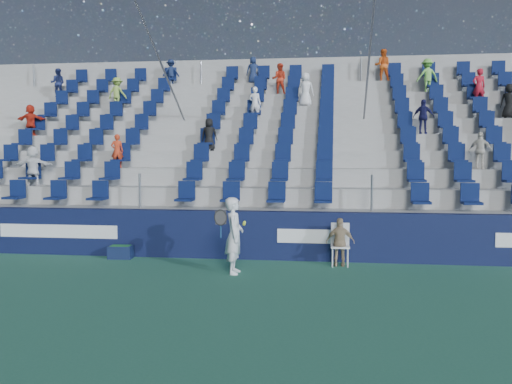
% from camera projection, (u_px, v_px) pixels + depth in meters
% --- Properties ---
extents(ground, '(70.00, 70.00, 0.00)m').
position_uv_depth(ground, '(226.00, 288.00, 11.13)').
color(ground, '#2D6A51').
rests_on(ground, ground).
extents(sponsor_wall, '(24.00, 0.32, 1.20)m').
position_uv_depth(sponsor_wall, '(250.00, 235.00, 14.20)').
color(sponsor_wall, '#10173B').
rests_on(sponsor_wall, ground).
extents(grandstand, '(24.00, 8.17, 6.63)m').
position_uv_depth(grandstand, '(272.00, 168.00, 19.13)').
color(grandstand, '#A7A7A1').
rests_on(grandstand, ground).
extents(tennis_player, '(0.69, 0.65, 1.68)m').
position_uv_depth(tennis_player, '(234.00, 235.00, 12.46)').
color(tennis_player, white).
rests_on(tennis_player, ground).
extents(line_judge_chair, '(0.45, 0.46, 0.99)m').
position_uv_depth(line_judge_chair, '(340.00, 241.00, 13.41)').
color(line_judge_chair, white).
rests_on(line_judge_chair, ground).
extents(line_judge, '(0.67, 0.29, 1.14)m').
position_uv_depth(line_judge, '(340.00, 242.00, 13.25)').
color(line_judge, tan).
rests_on(line_judge, ground).
extents(ball_bin, '(0.60, 0.41, 0.33)m').
position_uv_depth(ball_bin, '(121.00, 251.00, 14.27)').
color(ball_bin, '#101B3C').
rests_on(ball_bin, ground).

